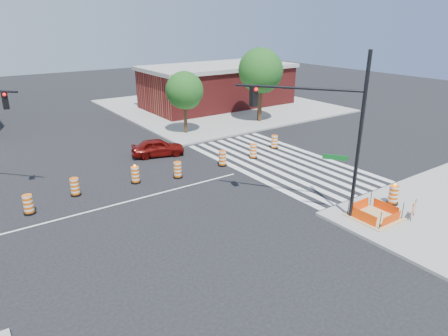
{
  "coord_description": "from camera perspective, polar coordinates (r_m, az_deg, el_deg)",
  "views": [
    {
      "loc": [
        -7.17,
        -19.15,
        9.34
      ],
      "look_at": [
        4.97,
        -1.8,
        1.4
      ],
      "focal_mm": 32.0,
      "sensor_mm": 36.0,
      "label": 1
    }
  ],
  "objects": [
    {
      "name": "median_drum_6",
      "position": [
        26.89,
        -0.23,
        1.31
      ],
      "size": [
        0.6,
        0.6,
        1.02
      ],
      "color": "black",
      "rests_on": "ground"
    },
    {
      "name": "pit_drum",
      "position": [
        22.81,
        23.03,
        -3.62
      ],
      "size": [
        0.6,
        0.6,
        1.18
      ],
      "color": "black",
      "rests_on": "ground"
    },
    {
      "name": "sidewalk_ne",
      "position": [
        45.82,
        -0.87,
        8.89
      ],
      "size": [
        22.0,
        22.0,
        0.15
      ],
      "primitive_type": "cube",
      "color": "gray",
      "rests_on": "ground"
    },
    {
      "name": "median_drum_2",
      "position": [
        22.61,
        -26.15,
        -4.77
      ],
      "size": [
        0.6,
        0.6,
        1.02
      ],
      "color": "black",
      "rests_on": "ground"
    },
    {
      "name": "signal_pole_se",
      "position": [
        19.31,
        14.11,
        6.6
      ],
      "size": [
        3.72,
        4.91,
        7.97
      ],
      "rotation": [
        0.0,
        0.0,
        2.21
      ],
      "color": "black",
      "rests_on": "ground"
    },
    {
      "name": "median_drum_8",
      "position": [
        30.79,
        7.22,
        3.66
      ],
      "size": [
        0.6,
        0.6,
        1.02
      ],
      "color": "black",
      "rests_on": "ground"
    },
    {
      "name": "barricade",
      "position": [
        21.61,
        25.44,
        -5.33
      ],
      "size": [
        0.72,
        0.29,
        0.89
      ],
      "rotation": [
        0.0,
        0.0,
        0.34
      ],
      "color": "#F05F05",
      "rests_on": "ground"
    },
    {
      "name": "excavation_pit",
      "position": [
        21.16,
        20.68,
        -6.41
      ],
      "size": [
        2.2,
        2.2,
        0.9
      ],
      "color": "tan",
      "rests_on": "ground"
    },
    {
      "name": "median_drum_4",
      "position": [
        24.65,
        -12.55,
        -1.01
      ],
      "size": [
        0.6,
        0.6,
        1.18
      ],
      "color": "black",
      "rests_on": "ground"
    },
    {
      "name": "red_coupe",
      "position": [
        29.18,
        -9.44,
        2.92
      ],
      "size": [
        4.03,
        2.54,
        1.28
      ],
      "primitive_type": "imported",
      "rotation": [
        0.0,
        0.0,
        1.27
      ],
      "color": "#5F0A08",
      "rests_on": "ground"
    },
    {
      "name": "median_drum_5",
      "position": [
        25.02,
        -6.64,
        -0.34
      ],
      "size": [
        0.6,
        0.6,
        1.02
      ],
      "color": "black",
      "rests_on": "ground"
    },
    {
      "name": "lane_centerline",
      "position": [
        22.48,
        -13.18,
        -4.56
      ],
      "size": [
        14.0,
        0.12,
        0.01
      ],
      "primitive_type": "cube",
      "color": "silver",
      "rests_on": "ground"
    },
    {
      "name": "median_drum_3",
      "position": [
        23.88,
        -20.51,
        -2.6
      ],
      "size": [
        0.6,
        0.6,
        1.02
      ],
      "color": "black",
      "rests_on": "ground"
    },
    {
      "name": "median_drum_7",
      "position": [
        28.43,
        4.2,
        2.34
      ],
      "size": [
        0.6,
        0.6,
        1.02
      ],
      "color": "black",
      "rests_on": "ground"
    },
    {
      "name": "ground",
      "position": [
        22.49,
        -13.18,
        -4.58
      ],
      "size": [
        120.0,
        120.0,
        0.0
      ],
      "primitive_type": "plane",
      "color": "black",
      "rests_on": "ground"
    },
    {
      "name": "tree_north_d",
      "position": [
        38.39,
        5.18,
        13.44
      ],
      "size": [
        4.06,
        4.06,
        6.91
      ],
      "color": "#382314",
      "rests_on": "ground"
    },
    {
      "name": "tree_north_e",
      "position": [
        37.9,
        5.32,
        13.31
      ],
      "size": [
        4.04,
        4.04,
        6.87
      ],
      "color": "#382314",
      "rests_on": "ground"
    },
    {
      "name": "crosswalk_east",
      "position": [
        27.97,
        7.94,
        0.85
      ],
      "size": [
        6.75,
        13.5,
        0.01
      ],
      "color": "silver",
      "rests_on": "ground"
    },
    {
      "name": "tree_north_c",
      "position": [
        33.94,
        -5.62,
        10.69
      ],
      "size": [
        3.16,
        3.14,
        5.34
      ],
      "color": "#382314",
      "rests_on": "ground"
    },
    {
      "name": "brick_storefront",
      "position": [
        45.42,
        -0.88,
        11.66
      ],
      "size": [
        16.5,
        8.5,
        4.6
      ],
      "color": "maroon",
      "rests_on": "ground"
    }
  ]
}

